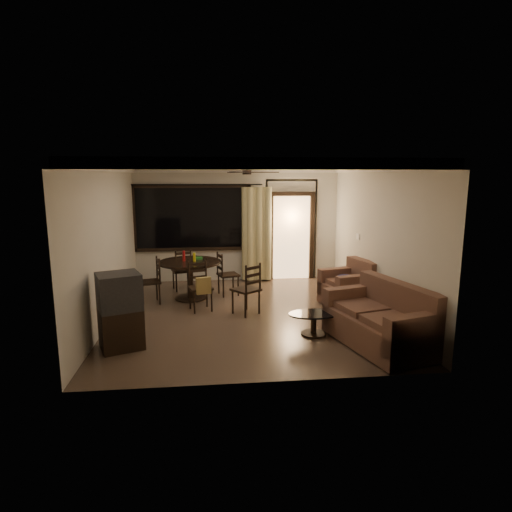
{
  "coord_description": "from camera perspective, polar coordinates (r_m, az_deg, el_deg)",
  "views": [
    {
      "loc": [
        -0.67,
        -7.76,
        2.59
      ],
      "look_at": [
        0.19,
        0.2,
        1.08
      ],
      "focal_mm": 30.0,
      "sensor_mm": 36.0,
      "label": 1
    }
  ],
  "objects": [
    {
      "name": "dining_chair_north",
      "position": [
        9.96,
        -9.8,
        -2.89
      ],
      "size": [
        0.52,
        0.52,
        0.95
      ],
      "rotation": [
        0.0,
        0.0,
        3.42
      ],
      "color": "black",
      "rests_on": "ground"
    },
    {
      "name": "side_chair",
      "position": [
        8.13,
        -1.29,
        -5.72
      ],
      "size": [
        0.62,
        0.62,
        1.0
      ],
      "rotation": [
        0.0,
        0.0,
        3.8
      ],
      "color": "black",
      "rests_on": "ground"
    },
    {
      "name": "tv_cabinet",
      "position": [
        6.81,
        -17.65,
        -6.99
      ],
      "size": [
        0.76,
        0.73,
        1.16
      ],
      "rotation": [
        0.0,
        0.0,
        0.38
      ],
      "color": "black",
      "rests_on": "ground"
    },
    {
      "name": "armchair",
      "position": [
        8.85,
        12.39,
        -4.1
      ],
      "size": [
        1.09,
        1.09,
        0.9
      ],
      "rotation": [
        0.0,
        0.0,
        0.25
      ],
      "color": "#492522",
      "rests_on": "ground"
    },
    {
      "name": "dining_chair_east",
      "position": [
        9.43,
        -3.78,
        -3.51
      ],
      "size": [
        0.52,
        0.52,
        0.95
      ],
      "rotation": [
        0.0,
        0.0,
        1.85
      ],
      "color": "black",
      "rests_on": "ground"
    },
    {
      "name": "dining_chair_west",
      "position": [
        9.07,
        -13.9,
        -4.39
      ],
      "size": [
        0.52,
        0.52,
        0.95
      ],
      "rotation": [
        0.0,
        0.0,
        -1.29
      ],
      "color": "black",
      "rests_on": "ground"
    },
    {
      "name": "coffee_table",
      "position": [
        7.18,
        7.69,
        -8.49
      ],
      "size": [
        0.84,
        0.5,
        0.37
      ],
      "rotation": [
        0.0,
        0.0,
        -0.02
      ],
      "color": "black",
      "rests_on": "ground"
    },
    {
      "name": "room_shell",
      "position": [
        9.65,
        1.42,
        6.15
      ],
      "size": [
        5.5,
        6.7,
        5.5
      ],
      "color": "beige",
      "rests_on": "ground"
    },
    {
      "name": "dining_chair_south",
      "position": [
        8.4,
        -7.37,
        -5.2
      ],
      "size": [
        0.52,
        0.56,
        0.95
      ],
      "rotation": [
        0.0,
        0.0,
        0.28
      ],
      "color": "black",
      "rests_on": "ground"
    },
    {
      "name": "dining_table",
      "position": [
        9.13,
        -8.8,
        -1.76
      ],
      "size": [
        1.31,
        1.31,
        1.04
      ],
      "rotation": [
        0.0,
        0.0,
        0.28
      ],
      "color": "black",
      "rests_on": "ground"
    },
    {
      "name": "ground",
      "position": [
        8.21,
        -1.15,
        -7.71
      ],
      "size": [
        5.5,
        5.5,
        0.0
      ],
      "primitive_type": "plane",
      "color": "#7F6651",
      "rests_on": "ground"
    },
    {
      "name": "sofa",
      "position": [
        6.92,
        16.47,
        -8.4
      ],
      "size": [
        1.38,
        1.97,
        0.95
      ],
      "rotation": [
        0.0,
        0.0,
        0.26
      ],
      "color": "#492522",
      "rests_on": "ground"
    }
  ]
}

